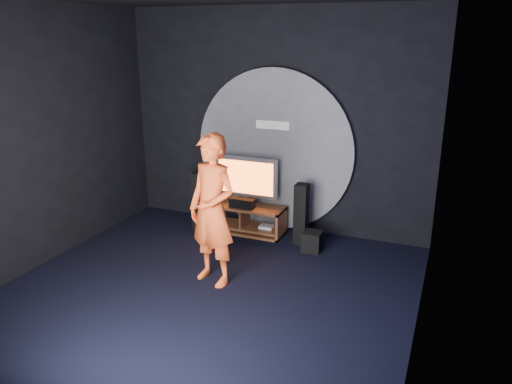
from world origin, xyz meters
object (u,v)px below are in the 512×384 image
tower_speaker_left (199,200)px  tower_speaker_right (301,214)px  subwoofer (312,241)px  media_console (245,221)px  player (212,210)px  tv (246,179)px

tower_speaker_left → tower_speaker_right: 1.75m
tower_speaker_left → subwoofer: size_ratio=3.14×
media_console → player: bearing=-80.2°
subwoofer → tower_speaker_left: bearing=173.6°
tower_speaker_left → player: 2.01m
media_console → tv: (-0.01, 0.07, 0.68)m
tower_speaker_left → media_console: bearing=5.6°
tv → tower_speaker_left: bearing=-169.6°
tower_speaker_left → player: player is taller
player → tv: bearing=116.5°
media_console → subwoofer: 1.25m
media_console → tv: size_ratio=1.24×
tv → tower_speaker_right: (0.97, -0.15, -0.41)m
tower_speaker_left → tv: bearing=10.4°
tv → tower_speaker_right: tv is taller
media_console → tv: bearing=96.4°
tower_speaker_left → subwoofer: (2.00, -0.22, -0.32)m
subwoofer → player: bearing=-123.4°
tower_speaker_right → subwoofer: (0.25, -0.22, -0.32)m
tv → tower_speaker_left: 0.89m
tv → tower_speaker_left: (-0.78, -0.14, -0.41)m
tv → tower_speaker_right: 1.06m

